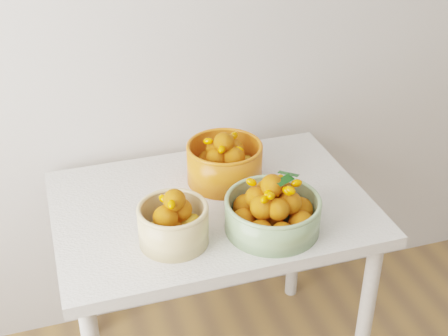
{
  "coord_description": "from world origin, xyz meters",
  "views": [
    {
      "loc": [
        -0.86,
        0.01,
        1.87
      ],
      "look_at": [
        -0.38,
        1.52,
        0.92
      ],
      "focal_mm": 50.0,
      "sensor_mm": 36.0,
      "label": 1
    }
  ],
  "objects": [
    {
      "name": "bowl_green",
      "position": [
        -0.26,
        1.41,
        0.81
      ],
      "size": [
        0.36,
        0.36,
        0.18
      ],
      "rotation": [
        0.0,
        0.0,
        0.29
      ],
      "color": "#83A470",
      "rests_on": "table"
    },
    {
      "name": "bowl_orange",
      "position": [
        -0.32,
        1.72,
        0.82
      ],
      "size": [
        0.29,
        0.29,
        0.18
      ],
      "rotation": [
        0.0,
        0.0,
        -0.15
      ],
      "color": "#DE5E15",
      "rests_on": "table"
    },
    {
      "name": "table",
      "position": [
        -0.4,
        1.6,
        0.65
      ],
      "size": [
        1.0,
        0.7,
        0.75
      ],
      "color": "silver",
      "rests_on": "ground"
    },
    {
      "name": "bowl_cream",
      "position": [
        -0.56,
        1.44,
        0.82
      ],
      "size": [
        0.26,
        0.26,
        0.18
      ],
      "rotation": [
        0.0,
        0.0,
        0.32
      ],
      "color": "#D5B77C",
      "rests_on": "table"
    }
  ]
}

